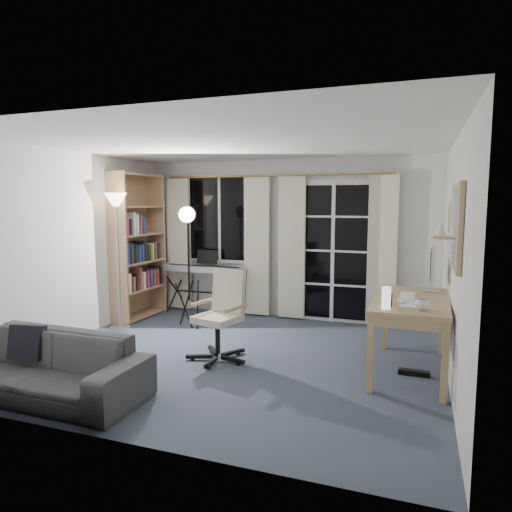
% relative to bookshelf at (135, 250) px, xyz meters
% --- Properties ---
extents(floor, '(4.50, 4.00, 0.02)m').
position_rel_bookshelf_xyz_m(floor, '(2.13, -1.20, -1.05)').
color(floor, '#3A4255').
rests_on(floor, ground).
extents(window, '(1.20, 0.08, 1.40)m').
position_rel_bookshelf_xyz_m(window, '(1.08, 0.77, 0.46)').
color(window, white).
rests_on(window, floor).
extents(french_door, '(1.32, 0.09, 2.11)m').
position_rel_bookshelf_xyz_m(french_door, '(2.88, 0.77, -0.01)').
color(french_door, white).
rests_on(french_door, floor).
extents(curtains, '(3.60, 0.07, 2.13)m').
position_rel_bookshelf_xyz_m(curtains, '(1.99, 0.68, 0.05)').
color(curtains, gold).
rests_on(curtains, floor).
extents(bookshelf, '(0.37, 1.03, 2.19)m').
position_rel_bookshelf_xyz_m(bookshelf, '(0.00, 0.00, 0.00)').
color(bookshelf, tan).
rests_on(bookshelf, floor).
extents(torchiere_lamp, '(0.40, 0.40, 1.88)m').
position_rel_bookshelf_xyz_m(torchiere_lamp, '(0.16, -0.63, 0.47)').
color(torchiere_lamp, '#B2B2B7').
rests_on(torchiere_lamp, floor).
extents(keyboard_piano, '(1.30, 0.64, 0.94)m').
position_rel_bookshelf_xyz_m(keyboard_piano, '(0.93, 0.50, -0.32)').
color(keyboard_piano, black).
rests_on(keyboard_piano, floor).
extents(studio_light, '(0.39, 0.40, 1.74)m').
position_rel_bookshelf_xyz_m(studio_light, '(1.07, -0.30, 0.36)').
color(studio_light, black).
rests_on(studio_light, floor).
extents(office_chair, '(0.70, 0.69, 1.00)m').
position_rel_bookshelf_xyz_m(office_chair, '(2.01, -1.24, -0.45)').
color(office_chair, black).
rests_on(office_chair, floor).
extents(desk, '(0.76, 1.46, 0.77)m').
position_rel_bookshelf_xyz_m(desk, '(4.01, -0.99, -0.36)').
color(desk, '#A18052').
rests_on(desk, floor).
extents(monitor, '(0.19, 0.56, 0.48)m').
position_rel_bookshelf_xyz_m(monitor, '(4.21, -0.54, 0.03)').
color(monitor, silver).
rests_on(monitor, desk).
extents(desk_clutter, '(0.47, 0.88, 0.98)m').
position_rel_bookshelf_xyz_m(desk_clutter, '(3.94, -1.22, -0.43)').
color(desk_clutter, white).
rests_on(desk_clutter, desk).
extents(mug, '(0.13, 0.10, 0.13)m').
position_rel_bookshelf_xyz_m(mug, '(4.11, -1.49, -0.20)').
color(mug, silver).
rests_on(mug, desk).
extents(wall_mirror, '(0.04, 0.94, 0.74)m').
position_rel_bookshelf_xyz_m(wall_mirror, '(4.35, -1.55, 0.51)').
color(wall_mirror, tan).
rests_on(wall_mirror, floor).
extents(framed_print, '(0.03, 0.42, 0.32)m').
position_rel_bookshelf_xyz_m(framed_print, '(4.36, -0.65, 0.56)').
color(framed_print, tan).
rests_on(framed_print, floor).
extents(wall_shelf, '(0.16, 0.30, 0.18)m').
position_rel_bookshelf_xyz_m(wall_shelf, '(4.29, -0.15, 0.37)').
color(wall_shelf, tan).
rests_on(wall_shelf, floor).
extents(sofa, '(1.93, 0.58, 0.75)m').
position_rel_bookshelf_xyz_m(sofa, '(0.89, -2.75, -0.66)').
color(sofa, '#28282A').
rests_on(sofa, floor).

